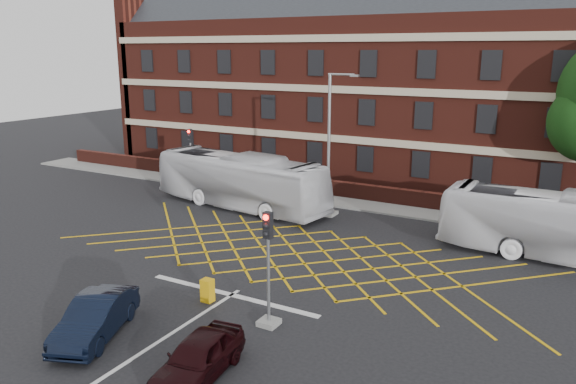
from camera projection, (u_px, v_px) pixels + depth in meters
The scene contains 16 objects.
ground at pixel (275, 267), 25.83m from camera, with size 120.00×120.00×0.00m, color black.
victorian_building at pixel (425, 75), 42.38m from camera, with size 51.00×12.17×20.40m.
boundary_wall at pixel (376, 194), 36.68m from camera, with size 56.00×0.50×1.10m, color #461912.
far_pavement at pixel (370, 205), 35.96m from camera, with size 60.00×3.00×0.12m, color slate.
box_junction_hatching at pixel (296, 253), 27.52m from camera, with size 11.50×0.12×0.02m, color #CC990C.
stop_line at pixel (232, 295), 22.87m from camera, with size 8.00×0.30×0.02m, color silver.
centre_line at pixel (111, 372), 17.38m from camera, with size 0.15×14.00×0.02m, color silver.
bus_left at pixel (240, 181), 35.27m from camera, with size 2.88×12.31×3.43m, color silver.
bus_right at pixel (569, 227), 26.29m from camera, with size 2.75×11.74×3.27m, color white.
car_navy at pixel (95, 317), 19.44m from camera, with size 1.50×4.30×1.42m, color black.
car_maroon at pixel (198, 357), 17.00m from camera, with size 1.56×3.88×1.32m, color black.
traffic_light_near at pixel (268, 280), 19.95m from camera, with size 0.70×0.70×4.27m.
traffic_light_far at pixel (191, 164), 40.19m from camera, with size 0.70×0.70×4.27m.
street_lamp at pixel (329, 169), 33.27m from camera, with size 2.25×1.00×8.42m.
direction_signs at pixel (208, 169), 40.46m from camera, with size 1.10×0.16×2.20m.
utility_cabinet at pixel (207, 290), 22.19m from camera, with size 0.45×0.40×0.94m, color #D49B0C.
Camera 1 is at (12.36, -20.80, 9.71)m, focal length 35.00 mm.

